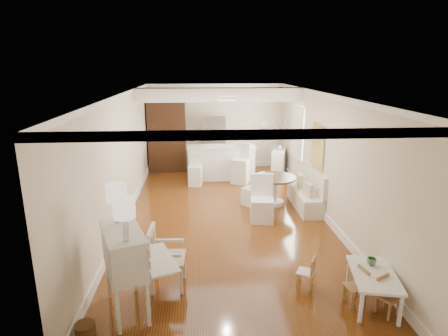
{
  "coord_description": "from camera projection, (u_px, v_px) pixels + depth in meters",
  "views": [
    {
      "loc": [
        -0.58,
        -7.95,
        3.39
      ],
      "look_at": [
        -0.01,
        0.3,
        1.11
      ],
      "focal_mm": 30.0,
      "sensor_mm": 36.0,
      "label": 1
    }
  ],
  "objects": [
    {
      "name": "room",
      "position": [
        226.0,
        130.0,
        8.37
      ],
      "size": [
        9.0,
        9.04,
        2.82
      ],
      "color": "brown",
      "rests_on": "ground"
    },
    {
      "name": "secretary_bureau",
      "position": [
        126.0,
        272.0,
        5.18
      ],
      "size": [
        1.26,
        1.27,
        1.24
      ],
      "primitive_type": "cube",
      "rotation": [
        0.0,
        0.0,
        0.36
      ],
      "color": "silver",
      "rests_on": "ground"
    },
    {
      "name": "gustavian_armchair",
      "position": [
        168.0,
        258.0,
        5.8
      ],
      "size": [
        0.6,
        0.6,
        1.0
      ],
      "primitive_type": "cube",
      "rotation": [
        0.0,
        0.0,
        1.52
      ],
      "color": "silver",
      "rests_on": "ground"
    },
    {
      "name": "wicker_basket",
      "position": [
        86.0,
        333.0,
        4.71
      ],
      "size": [
        0.31,
        0.31,
        0.26
      ],
      "primitive_type": "cylinder",
      "rotation": [
        0.0,
        0.0,
        -0.24
      ],
      "color": "brown",
      "rests_on": "ground"
    },
    {
      "name": "kids_table",
      "position": [
        372.0,
        289.0,
        5.43
      ],
      "size": [
        0.8,
        1.11,
        0.5
      ],
      "primitive_type": "cube",
      "rotation": [
        0.0,
        0.0,
        -0.2
      ],
      "color": "white",
      "rests_on": "ground"
    },
    {
      "name": "kids_chair_a",
      "position": [
        355.0,
        286.0,
        5.44
      ],
      "size": [
        0.32,
        0.32,
        0.56
      ],
      "primitive_type": "cube",
      "rotation": [
        0.0,
        0.0,
        -1.38
      ],
      "color": "#987045",
      "rests_on": "ground"
    },
    {
      "name": "kids_chair_b",
      "position": [
        306.0,
        272.0,
        5.86
      ],
      "size": [
        0.34,
        0.34,
        0.52
      ],
      "primitive_type": "cube",
      "rotation": [
        0.0,
        0.0,
        -2.06
      ],
      "color": "tan",
      "rests_on": "ground"
    },
    {
      "name": "kids_chair_c",
      "position": [
        388.0,
        296.0,
        5.21
      ],
      "size": [
        0.37,
        0.37,
        0.56
      ],
      "primitive_type": "cube",
      "rotation": [
        0.0,
        0.0,
        0.51
      ],
      "color": "#A8764C",
      "rests_on": "ground"
    },
    {
      "name": "banquette",
      "position": [
        306.0,
        189.0,
        9.07
      ],
      "size": [
        0.52,
        1.6,
        0.98
      ],
      "primitive_type": "cube",
      "color": "silver",
      "rests_on": "ground"
    },
    {
      "name": "dining_table",
      "position": [
        274.0,
        191.0,
        9.34
      ],
      "size": [
        1.34,
        1.34,
        0.72
      ],
      "primitive_type": "cylinder",
      "rotation": [
        0.0,
        0.0,
        -0.33
      ],
      "color": "#3F2814",
      "rests_on": "ground"
    },
    {
      "name": "slip_chair_near",
      "position": [
        262.0,
        199.0,
        8.29
      ],
      "size": [
        0.55,
        0.57,
        1.04
      ],
      "primitive_type": "cube",
      "rotation": [
        0.0,
        0.0,
        -0.12
      ],
      "color": "white",
      "rests_on": "ground"
    },
    {
      "name": "slip_chair_far",
      "position": [
        253.0,
        188.0,
        9.28
      ],
      "size": [
        0.59,
        0.59,
        0.87
      ],
      "primitive_type": "cube",
      "rotation": [
        0.0,
        0.0,
        -2.42
      ],
      "color": "silver",
      "rests_on": "ground"
    },
    {
      "name": "breakfast_counter",
      "position": [
        221.0,
        162.0,
        11.43
      ],
      "size": [
        2.05,
        0.65,
        1.03
      ],
      "primitive_type": "cube",
      "color": "white",
      "rests_on": "ground"
    },
    {
      "name": "bar_stool_left",
      "position": [
        195.0,
        170.0,
        10.78
      ],
      "size": [
        0.42,
        0.42,
        0.92
      ],
      "primitive_type": "cube",
      "rotation": [
        0.0,
        0.0,
        -0.15
      ],
      "color": "white",
      "rests_on": "ground"
    },
    {
      "name": "bar_stool_right",
      "position": [
        240.0,
        164.0,
        10.99
      ],
      "size": [
        0.61,
        0.61,
        1.17
      ],
      "primitive_type": "cube",
      "rotation": [
        0.0,
        0.0,
        -0.4
      ],
      "color": "silver",
      "rests_on": "ground"
    },
    {
      "name": "pantry_cabinet",
      "position": [
        167.0,
        136.0,
        12.19
      ],
      "size": [
        1.2,
        0.6,
        2.3
      ],
      "primitive_type": "cube",
      "color": "#381E11",
      "rests_on": "ground"
    },
    {
      "name": "fridge",
      "position": [
        225.0,
        143.0,
        12.36
      ],
      "size": [
        0.75,
        0.65,
        1.8
      ],
      "primitive_type": "imported",
      "color": "silver",
      "rests_on": "ground"
    },
    {
      "name": "sideboard",
      "position": [
        279.0,
        162.0,
        11.91
      ],
      "size": [
        0.63,
        0.93,
        0.81
      ],
      "primitive_type": "cube",
      "rotation": [
        0.0,
        0.0,
        -0.32
      ],
      "color": "beige",
      "rests_on": "ground"
    },
    {
      "name": "pencil_cup",
      "position": [
        371.0,
        261.0,
        5.58
      ],
      "size": [
        0.16,
        0.16,
        0.11
      ],
      "primitive_type": "imported",
      "rotation": [
        0.0,
        0.0,
        0.18
      ],
      "color": "#518C53",
      "rests_on": "kids_table"
    },
    {
      "name": "branch_vase",
      "position": [
        280.0,
        147.0,
        11.8
      ],
      "size": [
        0.2,
        0.2,
        0.17
      ],
      "primitive_type": "imported",
      "rotation": [
        0.0,
        0.0,
        -0.28
      ],
      "color": "silver",
      "rests_on": "sideboard"
    }
  ]
}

